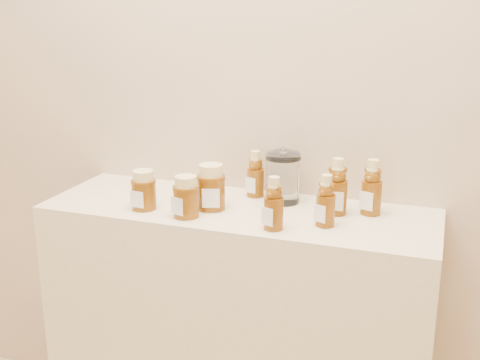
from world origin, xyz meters
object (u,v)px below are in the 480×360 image
at_px(display_table, 238,338).
at_px(bear_bottle_back_left, 256,171).
at_px(honey_jar_left, 144,190).
at_px(glass_canister, 283,176).
at_px(bear_bottle_front_left, 274,200).

relative_size(display_table, bear_bottle_back_left, 7.05).
height_order(honey_jar_left, glass_canister, glass_canister).
bearing_deg(honey_jar_left, display_table, 26.47).
xyz_separation_m(display_table, bear_bottle_back_left, (0.01, 0.13, 0.54)).
height_order(bear_bottle_front_left, honey_jar_left, bear_bottle_front_left).
xyz_separation_m(honey_jar_left, glass_canister, (0.38, 0.20, 0.03)).
relative_size(honey_jar_left, glass_canister, 0.70).
distance_m(honey_jar_left, glass_canister, 0.43).
xyz_separation_m(bear_bottle_back_left, glass_canister, (0.10, -0.03, 0.00)).
bearing_deg(bear_bottle_back_left, bear_bottle_front_left, -45.16).
relative_size(display_table, bear_bottle_front_left, 7.05).
height_order(display_table, bear_bottle_front_left, bear_bottle_front_left).
height_order(bear_bottle_back_left, bear_bottle_front_left, same).
xyz_separation_m(bear_bottle_front_left, honey_jar_left, (-0.42, 0.03, -0.02)).
bearing_deg(display_table, glass_canister, 42.94).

